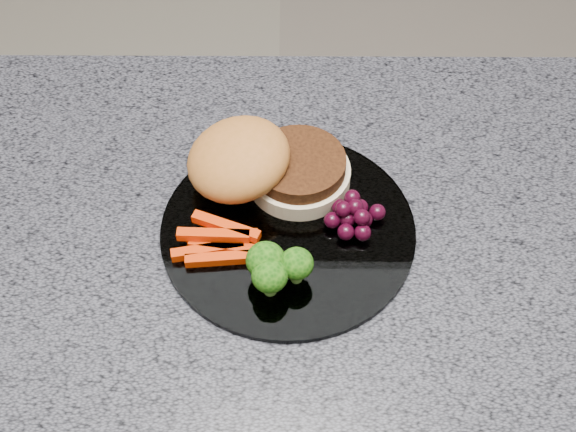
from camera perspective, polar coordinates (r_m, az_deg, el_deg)
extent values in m
cube|color=#4E4E58|center=(0.82, -2.33, -3.60)|extent=(1.20, 0.60, 0.04)
cylinder|color=white|center=(0.82, 0.00, -0.99)|extent=(0.26, 0.26, 0.01)
cylinder|color=beige|center=(0.85, 0.77, 2.92)|extent=(0.12, 0.12, 0.02)
cylinder|color=#3D1E0B|center=(0.83, 0.79, 3.73)|extent=(0.10, 0.10, 0.02)
ellipsoid|color=#A65D29|center=(0.83, -3.53, 3.73)|extent=(0.12, 0.12, 0.06)
cube|color=red|center=(0.81, -4.72, -1.40)|extent=(0.07, 0.01, 0.01)
cube|color=red|center=(0.80, -4.54, -2.22)|extent=(0.07, 0.02, 0.01)
cube|color=red|center=(0.80, -5.75, -2.44)|extent=(0.07, 0.02, 0.01)
cube|color=red|center=(0.80, -4.42, -0.75)|extent=(0.07, 0.04, 0.01)
cube|color=red|center=(0.79, -5.33, -1.36)|extent=(0.07, 0.01, 0.01)
cube|color=red|center=(0.79, -4.73, -3.04)|extent=(0.07, 0.02, 0.01)
cylinder|color=#52832F|center=(0.77, -1.57, -4.02)|extent=(0.01, 0.01, 0.02)
ellipsoid|color=#0D3B08|center=(0.76, -1.60, -3.17)|extent=(0.04, 0.04, 0.03)
cylinder|color=#52832F|center=(0.77, 0.60, -4.18)|extent=(0.01, 0.01, 0.02)
ellipsoid|color=#0D3B08|center=(0.76, 0.61, -3.40)|extent=(0.03, 0.03, 0.03)
cylinder|color=#52832F|center=(0.76, -1.29, -5.06)|extent=(0.01, 0.01, 0.02)
ellipsoid|color=#0D3B08|center=(0.75, -1.31, -4.26)|extent=(0.03, 0.03, 0.03)
sphere|color=black|center=(0.81, 4.26, -0.22)|extent=(0.02, 0.02, 0.02)
sphere|color=black|center=(0.81, 5.44, -0.26)|extent=(0.02, 0.02, 0.02)
sphere|color=black|center=(0.82, 5.15, 0.62)|extent=(0.02, 0.02, 0.02)
sphere|color=black|center=(0.82, 3.70, 0.62)|extent=(0.02, 0.02, 0.02)
sphere|color=black|center=(0.81, 3.17, -0.30)|extent=(0.02, 0.02, 0.02)
sphere|color=black|center=(0.80, 4.14, -1.14)|extent=(0.02, 0.02, 0.02)
sphere|color=black|center=(0.80, 5.34, -1.18)|extent=(0.02, 0.02, 0.02)
sphere|color=black|center=(0.82, 6.37, 0.27)|extent=(0.02, 0.02, 0.02)
sphere|color=black|center=(0.81, 4.80, 0.66)|extent=(0.02, 0.02, 0.02)
sphere|color=black|center=(0.80, 3.96, 0.52)|extent=(0.02, 0.02, 0.02)
sphere|color=black|center=(0.80, 5.28, -0.07)|extent=(0.02, 0.02, 0.02)
sphere|color=black|center=(0.81, 4.59, 1.32)|extent=(0.02, 0.02, 0.02)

